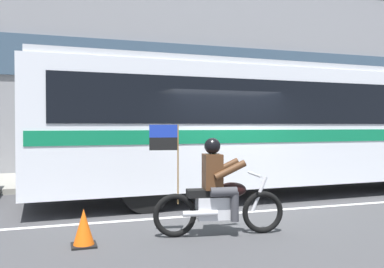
{
  "coord_description": "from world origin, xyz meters",
  "views": [
    {
      "loc": [
        -3.48,
        -8.2,
        1.76
      ],
      "look_at": [
        -0.86,
        -0.25,
        1.59
      ],
      "focal_mm": 38.76,
      "sensor_mm": 36.0,
      "label": 1
    }
  ],
  "objects_px": {
    "transit_bus": "(287,121)",
    "traffic_cone": "(84,229)",
    "fire_hydrant": "(245,164)",
    "motorcycle_with_rider": "(218,194)"
  },
  "relations": [
    {
      "from": "transit_bus",
      "to": "traffic_cone",
      "type": "bearing_deg",
      "value": -148.92
    },
    {
      "from": "fire_hydrant",
      "to": "traffic_cone",
      "type": "bearing_deg",
      "value": -132.82
    },
    {
      "from": "transit_bus",
      "to": "traffic_cone",
      "type": "xyz_separation_m",
      "value": [
        -5.32,
        -3.21,
        -1.63
      ]
    },
    {
      "from": "fire_hydrant",
      "to": "traffic_cone",
      "type": "distance_m",
      "value": 7.91
    },
    {
      "from": "motorcycle_with_rider",
      "to": "traffic_cone",
      "type": "relative_size",
      "value": 3.96
    },
    {
      "from": "motorcycle_with_rider",
      "to": "traffic_cone",
      "type": "bearing_deg",
      "value": 178.87
    },
    {
      "from": "transit_bus",
      "to": "fire_hydrant",
      "type": "relative_size",
      "value": 17.25
    },
    {
      "from": "transit_bus",
      "to": "motorcycle_with_rider",
      "type": "distance_m",
      "value": 4.74
    },
    {
      "from": "transit_bus",
      "to": "traffic_cone",
      "type": "relative_size",
      "value": 23.53
    },
    {
      "from": "transit_bus",
      "to": "fire_hydrant",
      "type": "bearing_deg",
      "value": 88.88
    }
  ]
}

